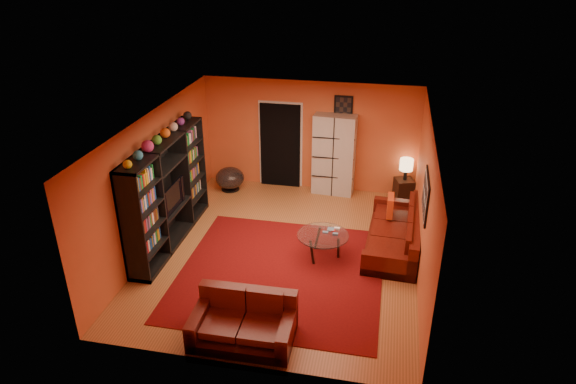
% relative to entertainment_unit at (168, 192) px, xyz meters
% --- Properties ---
extents(floor, '(6.00, 6.00, 0.00)m').
position_rel_entertainment_unit_xyz_m(floor, '(2.27, 0.00, -1.05)').
color(floor, brown).
rests_on(floor, ground).
extents(ceiling, '(6.00, 6.00, 0.00)m').
position_rel_entertainment_unit_xyz_m(ceiling, '(2.27, 0.00, 1.55)').
color(ceiling, white).
rests_on(ceiling, wall_back).
extents(wall_back, '(6.00, 0.00, 6.00)m').
position_rel_entertainment_unit_xyz_m(wall_back, '(2.27, 3.00, 0.25)').
color(wall_back, '#C7552B').
rests_on(wall_back, floor).
extents(wall_front, '(6.00, 0.00, 6.00)m').
position_rel_entertainment_unit_xyz_m(wall_front, '(2.27, -3.00, 0.25)').
color(wall_front, '#C7552B').
rests_on(wall_front, floor).
extents(wall_left, '(0.00, 6.00, 6.00)m').
position_rel_entertainment_unit_xyz_m(wall_left, '(-0.23, 0.00, 0.25)').
color(wall_left, '#C7552B').
rests_on(wall_left, floor).
extents(wall_right, '(0.00, 6.00, 6.00)m').
position_rel_entertainment_unit_xyz_m(wall_right, '(4.78, 0.00, 0.25)').
color(wall_right, '#C7552B').
rests_on(wall_right, floor).
extents(rug, '(3.60, 3.60, 0.01)m').
position_rel_entertainment_unit_xyz_m(rug, '(2.38, -0.70, -1.04)').
color(rug, '#4F090A').
rests_on(rug, floor).
extents(doorway, '(0.95, 0.10, 2.04)m').
position_rel_entertainment_unit_xyz_m(doorway, '(1.57, 2.96, -0.03)').
color(doorway, black).
rests_on(doorway, floor).
extents(wall_art_right, '(0.03, 1.00, 0.70)m').
position_rel_entertainment_unit_xyz_m(wall_art_right, '(4.75, -0.30, 0.55)').
color(wall_art_right, black).
rests_on(wall_art_right, wall_right).
extents(wall_art_back, '(0.42, 0.03, 0.52)m').
position_rel_entertainment_unit_xyz_m(wall_art_back, '(3.02, 2.98, 1.00)').
color(wall_art_back, black).
rests_on(wall_art_back, wall_back).
extents(entertainment_unit, '(0.45, 3.00, 2.10)m').
position_rel_entertainment_unit_xyz_m(entertainment_unit, '(0.00, 0.00, 0.00)').
color(entertainment_unit, black).
rests_on(entertainment_unit, floor).
extents(tv, '(0.92, 0.12, 0.53)m').
position_rel_entertainment_unit_xyz_m(tv, '(0.05, -0.06, -0.07)').
color(tv, black).
rests_on(tv, entertainment_unit).
extents(sofa, '(1.10, 2.44, 0.85)m').
position_rel_entertainment_unit_xyz_m(sofa, '(4.42, 0.64, -0.77)').
color(sofa, '#430D09').
rests_on(sofa, rug).
extents(loveseat, '(1.53, 0.93, 0.85)m').
position_rel_entertainment_unit_xyz_m(loveseat, '(2.19, -2.42, -0.77)').
color(loveseat, '#430D09').
rests_on(loveseat, rug).
extents(throw_pillow, '(0.12, 0.42, 0.42)m').
position_rel_entertainment_unit_xyz_m(throw_pillow, '(4.22, 1.12, -0.42)').
color(throw_pillow, red).
rests_on(throw_pillow, sofa).
extents(coffee_table, '(0.96, 0.96, 0.48)m').
position_rel_entertainment_unit_xyz_m(coffee_table, '(3.03, -0.04, -0.61)').
color(coffee_table, silver).
rests_on(coffee_table, floor).
extents(storage_cabinet, '(0.98, 0.49, 1.91)m').
position_rel_entertainment_unit_xyz_m(storage_cabinet, '(2.88, 2.80, -0.10)').
color(storage_cabinet, '#B5B1A7').
rests_on(storage_cabinet, floor).
extents(bowl_chair, '(0.68, 0.68, 0.56)m').
position_rel_entertainment_unit_xyz_m(bowl_chair, '(0.45, 2.44, -0.75)').
color(bowl_chair, black).
rests_on(bowl_chair, floor).
extents(side_table, '(0.51, 0.51, 0.50)m').
position_rel_entertainment_unit_xyz_m(side_table, '(4.53, 2.75, -0.80)').
color(side_table, black).
rests_on(side_table, floor).
extents(table_lamp, '(0.30, 0.30, 0.50)m').
position_rel_entertainment_unit_xyz_m(table_lamp, '(4.53, 2.75, -0.19)').
color(table_lamp, black).
rests_on(table_lamp, side_table).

